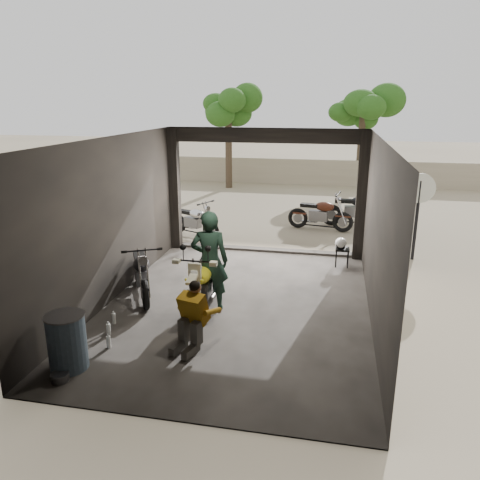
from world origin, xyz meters
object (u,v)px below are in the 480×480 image
at_px(oil_drum, 67,343).
at_px(sign_post, 418,203).
at_px(mechanic, 190,319).
at_px(rider, 210,261).
at_px(outside_bike_c, 356,207).
at_px(stool, 342,251).
at_px(outside_bike_a, 194,218).
at_px(main_bike, 204,281).
at_px(left_bike, 141,269).
at_px(outside_bike_b, 320,211).
at_px(helmet, 341,243).

distance_m(oil_drum, sign_post, 8.56).
bearing_deg(sign_post, mechanic, -105.05).
height_order(rider, mechanic, rider).
bearing_deg(outside_bike_c, stool, 173.41).
distance_m(outside_bike_a, outside_bike_c, 5.11).
xyz_separation_m(main_bike, oil_drum, (-1.43, -2.34, -0.17)).
relative_size(rider, oil_drum, 2.23).
height_order(outside_bike_c, oil_drum, outside_bike_c).
xyz_separation_m(mechanic, oil_drum, (-1.60, -0.91, -0.11)).
distance_m(main_bike, left_bike, 1.50).
bearing_deg(left_bike, mechanic, -77.13).
bearing_deg(main_bike, left_bike, 163.24).
bearing_deg(oil_drum, mechanic, 29.65).
distance_m(main_bike, outside_bike_c, 7.54).
bearing_deg(mechanic, main_bike, 112.64).
xyz_separation_m(outside_bike_b, helmet, (0.60, -3.24, -0.00)).
height_order(outside_bike_b, stool, outside_bike_b).
xyz_separation_m(outside_bike_b, mechanic, (-1.75, -7.70, -0.05)).
relative_size(outside_bike_b, sign_post, 0.80).
bearing_deg(mechanic, left_bike, 146.74).
xyz_separation_m(outside_bike_a, sign_post, (5.99, -0.93, 0.90)).
height_order(rider, sign_post, sign_post).
relative_size(main_bike, helmet, 6.30).
height_order(main_bike, sign_post, sign_post).
height_order(left_bike, rider, rider).
xyz_separation_m(outside_bike_a, outside_bike_b, (3.59, 1.41, 0.05)).
bearing_deg(helmet, rider, -152.77).
bearing_deg(oil_drum, helmet, 53.64).
xyz_separation_m(main_bike, mechanic, (0.17, -1.43, -0.07)).
bearing_deg(stool, outside_bike_a, 156.62).
bearing_deg(stool, left_bike, -147.03).
bearing_deg(rider, left_bike, -19.28).
bearing_deg(rider, oil_drum, 50.50).
distance_m(main_bike, outside_bike_a, 5.14).
bearing_deg(stool, main_bike, -130.33).
height_order(outside_bike_c, mechanic, outside_bike_c).
relative_size(left_bike, outside_bike_a, 1.07).
xyz_separation_m(rider, stool, (2.49, 2.90, -0.58)).
bearing_deg(outside_bike_b, outside_bike_a, 121.35).
distance_m(helmet, sign_post, 2.19).
xyz_separation_m(left_bike, outside_bike_c, (4.44, 6.49, 0.06)).
height_order(left_bike, oil_drum, left_bike).
relative_size(outside_bike_b, stool, 3.80).
relative_size(main_bike, stool, 3.95).
bearing_deg(outside_bike_c, rider, 156.53).
height_order(left_bike, mechanic, left_bike).
bearing_deg(oil_drum, main_bike, 58.53).
bearing_deg(outside_bike_c, outside_bike_b, 120.65).
bearing_deg(mechanic, sign_post, 68.26).
bearing_deg(outside_bike_b, mechanic, 177.09).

